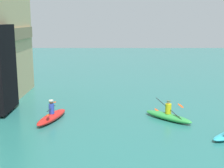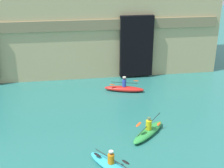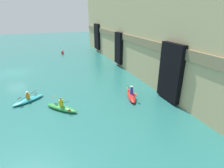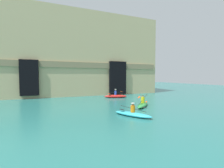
{
  "view_description": "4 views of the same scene",
  "coord_description": "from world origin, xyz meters",
  "views": [
    {
      "loc": [
        -4.37,
        8.93,
        5.89
      ],
      "look_at": [
        13.49,
        9.0,
        2.15
      ],
      "focal_mm": 50.0,
      "sensor_mm": 36.0,
      "label": 1
    },
    {
      "loc": [
        8.63,
        -10.29,
        9.91
      ],
      "look_at": [
        11.66,
        9.01,
        2.13
      ],
      "focal_mm": 50.0,
      "sensor_mm": 36.0,
      "label": 2
    },
    {
      "loc": [
        27.63,
        5.27,
        7.89
      ],
      "look_at": [
        12.67,
        10.66,
        1.54
      ],
      "focal_mm": 28.0,
      "sensor_mm": 36.0,
      "label": 3
    },
    {
      "loc": [
        5.07,
        -7.27,
        3.06
      ],
      "look_at": [
        10.69,
        7.39,
        2.28
      ],
      "focal_mm": 24.0,
      "sensor_mm": 36.0,
      "label": 4
    }
  ],
  "objects": [
    {
      "name": "kayak_green",
      "position": [
        13.37,
        5.67,
        0.24
      ],
      "size": [
        2.79,
        2.8,
        1.19
      ],
      "rotation": [
        0.0,
        0.0,
        3.93
      ],
      "color": "green",
      "rests_on": "ground"
    },
    {
      "name": "cliff_bluff",
      "position": [
        1.34,
        19.43,
        6.67
      ],
      "size": [
        42.44,
        7.58,
        13.41
      ],
      "color": "tan",
      "rests_on": "ground"
    },
    {
      "name": "kayak_cyan",
      "position": [
        10.63,
        2.77,
        0.21
      ],
      "size": [
        2.38,
        3.05,
        1.04
      ],
      "rotation": [
        0.0,
        0.0,
        2.15
      ],
      "color": "#33B2C6",
      "rests_on": "ground"
    },
    {
      "name": "kayak_red",
      "position": [
        13.21,
        12.56,
        0.26
      ],
      "size": [
        3.28,
        1.65,
        1.25
      ],
      "rotation": [
        0.0,
        0.0,
        2.84
      ],
      "color": "red",
      "rests_on": "ground"
    }
  ]
}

